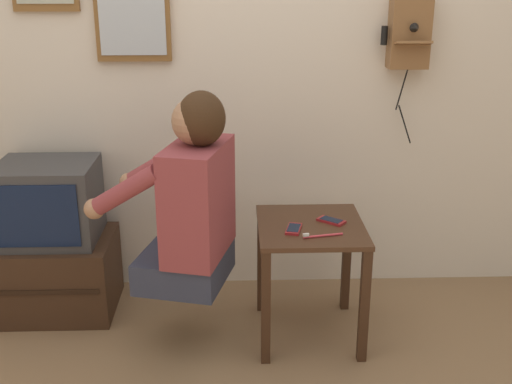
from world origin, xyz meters
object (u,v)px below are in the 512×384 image
Objects in this scene: person at (191,200)px; cell_phone_spare at (331,221)px; toothbrush at (320,235)px; television at (48,202)px; cell_phone_held at (294,229)px; wall_phone_antique at (409,31)px.

person reaches higher than cell_phone_spare.
person is 4.83× the size of toothbrush.
person reaches higher than toothbrush.
television is 3.45× the size of cell_phone_spare.
cell_phone_held is 0.76× the size of toothbrush.
wall_phone_antique reaches higher than cell_phone_held.
cell_phone_spare is (1.34, -0.26, -0.01)m from television.
cell_phone_held is (0.44, 0.01, -0.14)m from person.
cell_phone_held is at bearing -74.62° from person.
person is 0.81m from television.
person is 0.65m from cell_phone_spare.
cell_phone_held and cell_phone_spare have the same top height.
toothbrush reaches higher than cell_phone_spare.
cell_phone_held is (1.16, -0.35, -0.01)m from television.
wall_phone_antique reaches higher than person.
toothbrush reaches higher than cell_phone_held.
wall_phone_antique is 1.13m from cell_phone_held.
television is at bearing 176.75° from cell_phone_held.
television is 1.34m from toothbrush.
television is 1.36m from cell_phone_spare.
toothbrush is at bearing -83.02° from person.
person is at bearing -26.56° from television.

